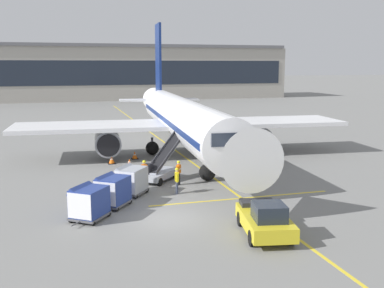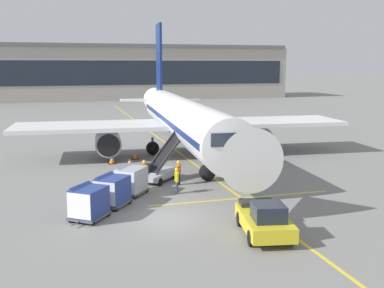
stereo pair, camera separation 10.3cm
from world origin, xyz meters
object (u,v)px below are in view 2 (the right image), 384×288
Objects in this scene: ground_crew_by_carts at (179,171)px; safety_cone_wingtip at (112,160)px; safety_cone_engine_keepout at (130,163)px; safety_cone_nose_mark at (135,155)px; ground_crew_by_loader at (144,171)px; belt_loader at (160,168)px; parked_airplane at (183,119)px; pushback_tug at (265,219)px; baggage_cart_third at (88,202)px; ground_crew_marshaller at (177,179)px; baggage_cart_second at (112,190)px; baggage_cart_lead at (131,180)px.

ground_crew_by_carts is 9.23m from safety_cone_wingtip.
ground_crew_by_carts is 7.42m from safety_cone_engine_keepout.
safety_cone_engine_keepout is at bearing -107.40° from safety_cone_nose_mark.
ground_crew_by_loader is at bearing -88.85° from safety_cone_engine_keepout.
safety_cone_engine_keepout is at bearing 105.70° from belt_loader.
safety_cone_nose_mark reaches higher than safety_cone_engine_keepout.
parked_airplane is 8.47× the size of pushback_tug.
baggage_cart_third is at bearing -127.07° from belt_loader.
parked_airplane is 56.33× the size of safety_cone_wingtip.
baggage_cart_third reaches higher than ground_crew_marshaller.
belt_loader is 5.50m from safety_cone_engine_keepout.
ground_crew_marshaller is at bearing -73.89° from safety_cone_wingtip.
baggage_cart_third is (-5.61, -7.43, 0.10)m from belt_loader.
parked_airplane is at bearing 16.35° from safety_cone_wingtip.
parked_airplane is at bearing 32.09° from safety_cone_engine_keepout.
baggage_cart_second is at bearing -127.30° from belt_loader.
baggage_cart_third is at bearing -123.07° from ground_crew_by_loader.
safety_cone_engine_keepout is at bearing 100.82° from ground_crew_marshaller.
baggage_cart_lead is at bearing -119.42° from ground_crew_by_loader.
baggage_cart_second is at bearing 53.57° from baggage_cart_third.
baggage_cart_lead is at bearing -89.22° from safety_cone_wingtip.
ground_crew_by_loader and ground_crew_by_carts have the same top height.
belt_loader is 1.96m from ground_crew_by_carts.
ground_crew_by_carts is (-1.68, 10.54, 0.17)m from pushback_tug.
belt_loader is 7.34× the size of safety_cone_engine_keepout.
baggage_cart_lead is at bearing 167.46° from ground_crew_marshaller.
belt_loader is 1.75× the size of baggage_cart_third.
baggage_cart_second reaches higher than safety_cone_wingtip.
ground_crew_by_loader is 2.43m from ground_crew_by_carts.
safety_cone_engine_keepout is (4.13, 12.69, -0.69)m from baggage_cart_third.
safety_cone_wingtip is at bearing -163.65° from parked_airplane.
safety_cone_engine_keepout is at bearing -47.92° from safety_cone_wingtip.
baggage_cart_lead is 1.53× the size of ground_crew_by_carts.
baggage_cart_second is at bearing -143.90° from ground_crew_by_carts.
pushback_tug reaches higher than safety_cone_engine_keepout.
baggage_cart_lead is (-6.66, -11.89, -2.37)m from parked_airplane.
ground_crew_by_carts reaches higher than safety_cone_engine_keepout.
parked_airplane is at bearing 60.07° from baggage_cart_second.
parked_airplane is 58.03× the size of safety_cone_nose_mark.
ground_crew_by_loader is 7.76m from safety_cone_wingtip.
safety_cone_engine_keepout is at bearing 103.12° from pushback_tug.
baggage_cart_lead and baggage_cart_second have the same top height.
baggage_cart_third is 13.36m from safety_cone_engine_keepout.
ground_crew_by_carts is at bearing 99.03° from pushback_tug.
parked_airplane is 21.16m from pushback_tug.
belt_loader is at bearing 50.29° from baggage_cart_lead.
safety_cone_engine_keepout is (-2.41, 6.98, -0.69)m from ground_crew_by_carts.
baggage_cart_lead is 0.57× the size of pushback_tug.
safety_cone_wingtip is (-5.39, 18.97, -0.48)m from pushback_tug.
belt_loader is 4.15m from baggage_cart_lead.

